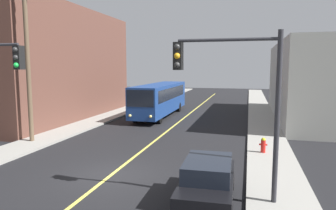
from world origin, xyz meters
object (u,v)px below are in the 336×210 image
object	(u,v)px
utility_pole_near	(27,46)
fire_hydrant	(263,145)
city_bus	(160,98)
parked_car_black	(208,181)
traffic_signal_right_corner	(232,84)

from	to	relation	value
utility_pole_near	fire_hydrant	xyz separation A→B (m)	(14.39, 0.86, -5.60)
city_bus	fire_hydrant	size ratio (longest dim) A/B	14.48
city_bus	fire_hydrant	distance (m)	15.39
utility_pole_near	fire_hydrant	bearing A→B (deg)	3.41
parked_car_black	fire_hydrant	distance (m)	7.36
parked_car_black	traffic_signal_right_corner	xyz separation A→B (m)	(0.77, 0.37, 3.46)
fire_hydrant	utility_pole_near	bearing A→B (deg)	-176.59
city_bus	fire_hydrant	world-z (taller)	city_bus
utility_pole_near	traffic_signal_right_corner	distance (m)	14.31
utility_pole_near	traffic_signal_right_corner	xyz separation A→B (m)	(12.95, -5.79, -1.88)
city_bus	parked_car_black	world-z (taller)	city_bus
utility_pole_near	traffic_signal_right_corner	size ratio (longest dim) A/B	1.84
fire_hydrant	city_bus	bearing A→B (deg)	127.94
parked_car_black	traffic_signal_right_corner	world-z (taller)	traffic_signal_right_corner
city_bus	utility_pole_near	world-z (taller)	utility_pole_near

